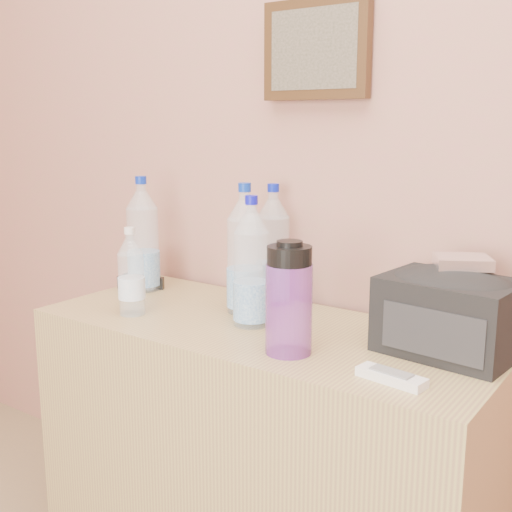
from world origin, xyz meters
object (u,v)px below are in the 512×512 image
Objects in this scene: pet_large_d at (251,269)px; nalgene_bottle at (289,299)px; pet_large_b at (273,251)px; pet_large_c at (245,256)px; foil_packet at (463,262)px; sunglasses at (141,283)px; ac_remote at (391,377)px; pet_small at (131,276)px; toiletry_bag at (449,311)px; dresser at (262,459)px; pet_large_a at (143,240)px.

pet_large_d is 0.21m from nalgene_bottle.
pet_large_b is 0.97× the size of pet_large_c.
foil_packet is at bearing 13.02° from pet_large_d.
sunglasses is 1.02× the size of ac_remote.
ac_remote is at bearing -33.66° from pet_large_b.
foil_packet is (0.78, 0.22, 0.10)m from pet_small.
sunglasses is 0.51× the size of toiletry_bag.
nalgene_bottle reaches higher than pet_small.
ac_remote is (0.40, -0.15, 0.37)m from dresser.
nalgene_bottle is (0.18, -0.11, -0.02)m from pet_large_d.
pet_large_a is at bearing -165.21° from pet_large_b.
pet_large_b is 0.54m from toiletry_bag.
pet_large_a reaches higher than dresser.
pet_large_c reaches higher than dresser.
pet_large_c is 2.46× the size of ac_remote.
nalgene_bottle is at bearing -17.82° from pet_large_a.
pet_small is 0.82m from foil_packet.
pet_large_d reaches higher than nalgene_bottle.
dresser is 4.69× the size of nalgene_bottle.
dresser is at bearing -63.15° from pet_large_b.
pet_small is (0.15, -0.20, -0.05)m from pet_large_a.
ac_remote is at bearing -2.24° from pet_small.
pet_small is 0.83× the size of toiletry_bag.
pet_large_c reaches higher than pet_large_a.
pet_large_d is at bearing 18.91° from pet_small.
foil_packet is at bearing 2.89° from pet_large_c.
dresser is 8.37× the size of ac_remote.
pet_large_b is (-0.09, 0.18, 0.51)m from dresser.
pet_large_c is 3.01× the size of foil_packet.
pet_large_a reaches higher than pet_large_d.
sunglasses is at bearing 178.08° from pet_large_c.
pet_large_b is at bearing 51.65° from pet_small.
ac_remote is (0.25, -0.02, -0.11)m from nalgene_bottle.
foil_packet reaches higher than sunglasses.
toiletry_bag is at bearing 13.90° from pet_small.
pet_small is at bearing 179.10° from nalgene_bottle.
pet_large_d reaches higher than sunglasses.
pet_large_b is at bearing 154.32° from ac_remote.
pet_large_d is 0.33m from pet_small.
pet_large_d is at bearing 147.82° from nalgene_bottle.
toiletry_bag is (0.03, 0.22, 0.08)m from ac_remote.
dresser is 0.64m from toiletry_bag.
foil_packet is at bearing 66.55° from toiletry_bag.
sunglasses is (-0.48, 0.10, -0.12)m from pet_large_d.
pet_small is at bearing -160.60° from dresser.
pet_large_a reaches higher than ac_remote.
ac_remote reaches higher than dresser.
pet_large_d is 2.32× the size of ac_remote.
pet_large_d reaches higher than toiletry_bag.
pet_large_a is at bearing -34.42° from sunglasses.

